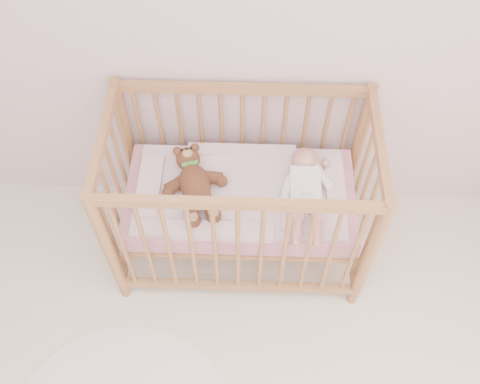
# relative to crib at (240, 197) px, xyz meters

# --- Properties ---
(wall_back) EXTENTS (4.00, 0.02, 2.70)m
(wall_back) POSITION_rel_crib_xyz_m (-0.09, 0.40, 0.85)
(wall_back) COLOR beige
(wall_back) RESTS_ON floor
(crib) EXTENTS (1.36, 0.76, 1.00)m
(crib) POSITION_rel_crib_xyz_m (0.00, 0.00, 0.00)
(crib) COLOR #B4714C
(crib) RESTS_ON floor
(mattress) EXTENTS (1.22, 0.62, 0.13)m
(mattress) POSITION_rel_crib_xyz_m (0.00, 0.00, -0.01)
(mattress) COLOR pink
(mattress) RESTS_ON crib
(blanket) EXTENTS (1.10, 0.58, 0.06)m
(blanket) POSITION_rel_crib_xyz_m (0.00, 0.00, 0.06)
(blanket) COLOR #D08FA9
(blanket) RESTS_ON mattress
(baby) EXTENTS (0.29, 0.60, 0.14)m
(baby) POSITION_rel_crib_xyz_m (0.33, -0.02, 0.14)
(baby) COLOR white
(baby) RESTS_ON blanket
(teddy_bear) EXTENTS (0.49, 0.59, 0.14)m
(teddy_bear) POSITION_rel_crib_xyz_m (-0.23, -0.02, 0.15)
(teddy_bear) COLOR brown
(teddy_bear) RESTS_ON blanket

